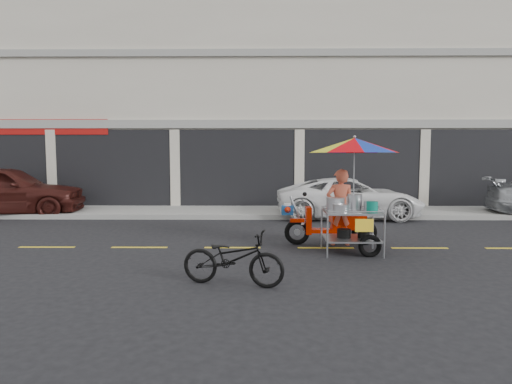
{
  "coord_description": "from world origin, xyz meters",
  "views": [
    {
      "loc": [
        -1.39,
        -9.01,
        1.97
      ],
      "look_at": [
        -1.5,
        0.6,
        1.15
      ],
      "focal_mm": 30.0,
      "sensor_mm": 36.0,
      "label": 1
    }
  ],
  "objects_px": {
    "near_bicycle": "(233,258)",
    "white_pickup": "(349,198)",
    "food_vendor_rig": "(348,179)",
    "maroon_sedan": "(4,191)"
  },
  "relations": [
    {
      "from": "white_pickup",
      "to": "food_vendor_rig",
      "type": "relative_size",
      "value": 1.91
    },
    {
      "from": "near_bicycle",
      "to": "white_pickup",
      "type": "bearing_deg",
      "value": -10.79
    },
    {
      "from": "white_pickup",
      "to": "food_vendor_rig",
      "type": "xyz_separation_m",
      "value": [
        -0.99,
        -4.59,
        0.86
      ]
    },
    {
      "from": "maroon_sedan",
      "to": "white_pickup",
      "type": "distance_m",
      "value": 11.14
    },
    {
      "from": "food_vendor_rig",
      "to": "maroon_sedan",
      "type": "bearing_deg",
      "value": 155.4
    },
    {
      "from": "food_vendor_rig",
      "to": "white_pickup",
      "type": "bearing_deg",
      "value": 78.66
    },
    {
      "from": "near_bicycle",
      "to": "food_vendor_rig",
      "type": "xyz_separation_m",
      "value": [
        2.23,
        2.52,
        1.08
      ]
    },
    {
      "from": "near_bicycle",
      "to": "food_vendor_rig",
      "type": "distance_m",
      "value": 3.53
    },
    {
      "from": "maroon_sedan",
      "to": "near_bicycle",
      "type": "distance_m",
      "value": 10.81
    },
    {
      "from": "white_pickup",
      "to": "food_vendor_rig",
      "type": "bearing_deg",
      "value": 167.98
    }
  ]
}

